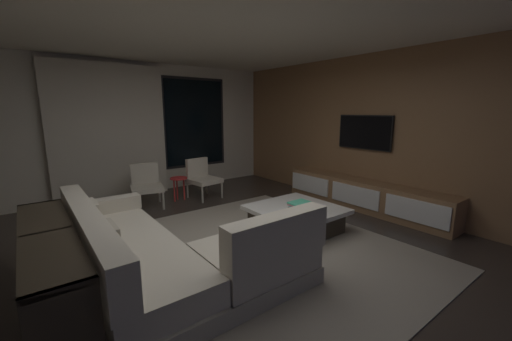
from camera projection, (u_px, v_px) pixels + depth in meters
floor at (235, 255)px, 3.73m from camera, size 9.20×9.20×0.00m
back_wall_with_window at (134, 130)px, 6.25m from camera, size 6.60×0.30×2.70m
media_wall at (381, 133)px, 5.30m from camera, size 0.12×7.80×2.70m
ceiling at (232, 17)px, 3.21m from camera, size 8.20×8.20×0.00m
area_rug at (263, 249)px, 3.86m from camera, size 3.20×3.80×0.01m
sectional_couch at (162, 256)px, 3.08m from camera, size 1.98×2.50×0.82m
coffee_table at (296, 219)px, 4.43m from camera, size 1.16×1.16×0.36m
book_stack_on_coffee_table at (299, 205)px, 4.30m from camera, size 0.29×0.21×0.11m
accent_chair_near_window at (202, 176)px, 6.12m from camera, size 0.62×0.63×0.78m
accent_chair_by_curtain at (146, 183)px, 5.54m from camera, size 0.65×0.66×0.78m
side_stool at (179, 182)px, 5.89m from camera, size 0.32×0.32×0.46m
media_console at (364, 196)px, 5.38m from camera, size 0.46×3.10×0.52m
mounted_tv at (364, 132)px, 5.43m from camera, size 0.05×1.04×0.60m
console_table_behind_couch at (52, 268)px, 2.62m from camera, size 0.40×2.10×0.74m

